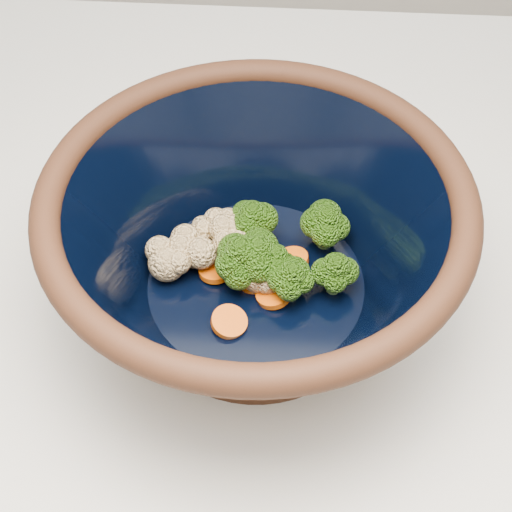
{
  "coord_description": "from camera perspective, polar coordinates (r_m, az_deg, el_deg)",
  "views": [
    {
      "loc": [
        -0.01,
        -0.31,
        1.45
      ],
      "look_at": [
        -0.04,
        0.09,
        0.97
      ],
      "focal_mm": 50.0,
      "sensor_mm": 36.0,
      "label": 1
    }
  ],
  "objects": [
    {
      "name": "mixing_bowl",
      "position": [
        0.61,
        0.0,
        0.91
      ],
      "size": [
        0.37,
        0.37,
        0.16
      ],
      "rotation": [
        0.0,
        0.0,
        0.11
      ],
      "color": "black",
      "rests_on": "counter"
    },
    {
      "name": "vegetable_pile",
      "position": [
        0.64,
        0.14,
        0.28
      ],
      "size": [
        0.19,
        0.14,
        0.06
      ],
      "color": "#608442",
      "rests_on": "mixing_bowl"
    }
  ]
}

